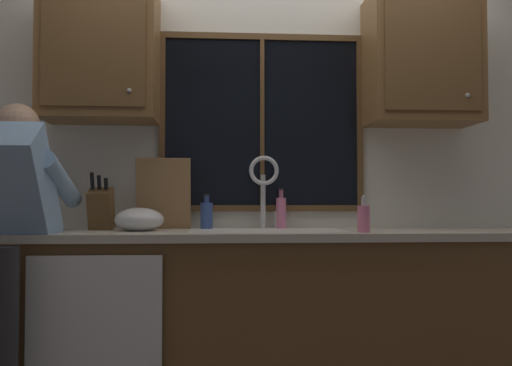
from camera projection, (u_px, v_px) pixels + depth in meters
back_wall at (267, 167)px, 3.21m from camera, size 5.83×0.12×2.55m
window_glass at (262, 122)px, 3.15m from camera, size 1.10×0.02×0.95m
window_frame_top at (262, 37)px, 3.16m from camera, size 1.17×0.02×0.04m
window_frame_bottom at (262, 208)px, 3.12m from camera, size 1.17×0.02×0.04m
window_frame_left at (162, 121)px, 3.10m from camera, size 0.03×0.02×0.95m
window_frame_right at (360, 123)px, 3.18m from camera, size 0.03×0.02×0.95m
window_mullion_center at (262, 122)px, 3.14m from camera, size 0.02×0.02×0.95m
lower_cabinet_run at (274, 324)px, 2.84m from camera, size 3.43×0.58×0.88m
countertop at (274, 235)px, 2.83m from camera, size 3.49×0.62×0.04m
dishwasher_front at (94, 338)px, 2.46m from camera, size 0.60×0.02×0.74m
upper_cabinet_left at (101, 54)px, 2.94m from camera, size 0.60×0.36×0.72m
upper_cabinet_right at (422, 60)px, 3.06m from camera, size 0.60×0.36×0.72m
sink at (267, 250)px, 2.84m from camera, size 0.80×0.46×0.21m
faucet at (265, 183)px, 3.03m from camera, size 0.18×0.09×0.40m
knife_block at (101, 209)px, 2.91m from camera, size 0.12×0.18×0.32m
cutting_board at (164, 194)px, 3.02m from camera, size 0.30×0.10×0.39m
mixing_bowl at (139, 220)px, 2.82m from camera, size 0.25×0.25×0.13m
soap_dispenser at (364, 218)px, 2.67m from camera, size 0.06×0.07×0.18m
bottle_green_glass at (207, 215)px, 3.02m from camera, size 0.07×0.07×0.19m
bottle_tall_clear at (281, 212)px, 3.06m from camera, size 0.06×0.06×0.23m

